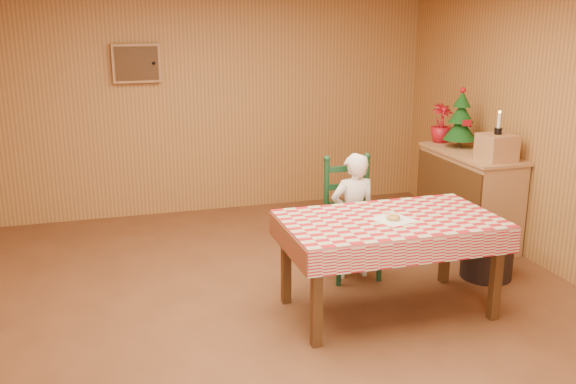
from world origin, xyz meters
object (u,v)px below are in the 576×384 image
object	(u,v)px
dining_table	(390,228)
crate	(497,147)
ladder_chair	(350,220)
shelf_unit	(468,196)
christmas_tree	(461,120)
seated_child	(353,216)
storage_bin	(487,253)

from	to	relation	value
dining_table	crate	distance (m)	1.79
dining_table	ladder_chair	bearing A→B (deg)	90.00
shelf_unit	christmas_tree	world-z (taller)	christmas_tree
shelf_unit	seated_child	bearing A→B (deg)	-159.73
christmas_tree	crate	bearing A→B (deg)	-90.00
seated_child	christmas_tree	size ratio (longest dim) A/B	1.81
dining_table	shelf_unit	world-z (taller)	shelf_unit
ladder_chair	christmas_tree	world-z (taller)	christmas_tree
ladder_chair	crate	bearing A→B (deg)	3.66
shelf_unit	christmas_tree	bearing A→B (deg)	88.02
crate	shelf_unit	bearing A→B (deg)	91.23
ladder_chair	storage_bin	xyz separation A→B (m)	(1.14, -0.42, -0.28)
dining_table	shelf_unit	xyz separation A→B (m)	(1.50, 1.28, -0.22)
storage_bin	crate	bearing A→B (deg)	54.76
ladder_chair	storage_bin	size ratio (longest dim) A/B	2.39
ladder_chair	crate	xyz separation A→B (m)	(1.51, 0.10, 0.55)
ladder_chair	christmas_tree	distance (m)	1.82
seated_child	crate	xyz separation A→B (m)	(1.51, 0.15, 0.49)
shelf_unit	crate	distance (m)	0.71
shelf_unit	crate	bearing A→B (deg)	-88.77
storage_bin	ladder_chair	bearing A→B (deg)	159.58
dining_table	ladder_chair	xyz separation A→B (m)	(0.00, 0.79, -0.18)
seated_child	shelf_unit	size ratio (longest dim) A/B	0.91
dining_table	storage_bin	xyz separation A→B (m)	(1.14, 0.36, -0.46)
shelf_unit	ladder_chair	bearing A→B (deg)	-161.67
ladder_chair	shelf_unit	bearing A→B (deg)	18.33
seated_child	christmas_tree	world-z (taller)	christmas_tree
shelf_unit	dining_table	bearing A→B (deg)	-139.43
seated_child	storage_bin	size ratio (longest dim) A/B	2.49
storage_bin	seated_child	bearing A→B (deg)	162.13
shelf_unit	crate	xyz separation A→B (m)	(0.01, -0.40, 0.59)
dining_table	seated_child	world-z (taller)	seated_child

